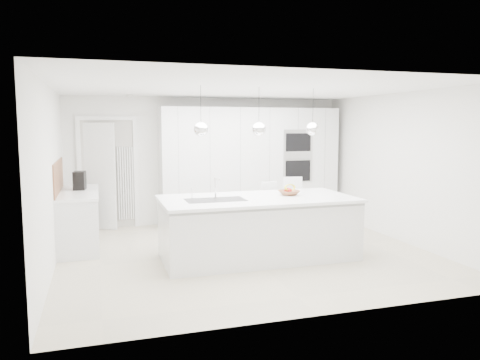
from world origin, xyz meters
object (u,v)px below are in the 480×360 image
object	(u,v)px
island_base	(258,229)
espresso_machine	(80,180)
fruit_bowl	(289,193)
bar_stool_left	(271,213)
bar_stool_right	(295,209)

from	to	relation	value
island_base	espresso_machine	size ratio (longest dim) A/B	9.29
fruit_bowl	bar_stool_left	size ratio (longest dim) A/B	0.30
fruit_bowl	bar_stool_left	bearing A→B (deg)	91.11
island_base	fruit_bowl	xyz separation A→B (m)	(0.54, 0.12, 0.51)
espresso_machine	bar_stool_right	bearing A→B (deg)	-5.92
bar_stool_right	bar_stool_left	bearing A→B (deg)	-156.64
island_base	bar_stool_right	xyz separation A→B (m)	(1.00, 0.92, 0.10)
fruit_bowl	espresso_machine	bearing A→B (deg)	152.53
espresso_machine	bar_stool_left	world-z (taller)	espresso_machine
espresso_machine	bar_stool_left	distance (m)	3.22
island_base	fruit_bowl	bearing A→B (deg)	12.90
island_base	fruit_bowl	size ratio (longest dim) A/B	9.23
espresso_machine	fruit_bowl	bearing A→B (deg)	-20.73
espresso_machine	bar_stool_right	distance (m)	3.65
island_base	bar_stool_right	bearing A→B (deg)	42.79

